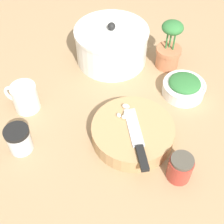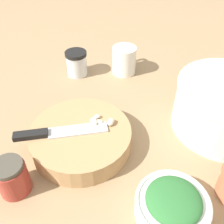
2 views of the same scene
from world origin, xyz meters
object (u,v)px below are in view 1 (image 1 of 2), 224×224
Objects in this scene: cutting_board at (133,132)px; spice_jar at (19,139)px; potted_herb at (169,49)px; herb_bowl at (184,87)px; honey_jar at (180,168)px; chef_knife at (138,142)px; stock_pot at (111,45)px; coffee_mug at (25,97)px; garlic_cloves at (125,112)px.

cutting_board is 0.33m from spice_jar.
herb_bowl is at bearing -69.16° from potted_herb.
spice_jar is 0.46m from honey_jar.
honey_jar is 0.44× the size of potted_herb.
spice_jar reaches higher than herb_bowl.
chef_knife and herb_bowl have the same top height.
honey_jar is at bearing -43.07° from chef_knife.
cutting_board is 0.92× the size of stock_pot.
coffee_mug is 0.37m from stock_pot.
stock_pot is at bearing 47.47° from coffee_mug.
potted_herb is at bearing 93.36° from honey_jar.
honey_jar reaches higher than chef_knife.
honey_jar is at bearing -5.59° from spice_jar.
honey_jar reaches higher than garlic_cloves.
spice_jar is at bearing -149.95° from herb_bowl.
potted_herb is (0.11, 0.35, 0.05)m from cutting_board.
garlic_cloves is at bearing -76.86° from stock_pot.
cutting_board is 0.18m from honey_jar.
cutting_board is at bearing 138.71° from honey_jar.
potted_herb is (-0.05, 0.14, 0.05)m from herb_bowl.
honey_jar reaches higher than herb_bowl.
chef_knife is 0.82× the size of stock_pot.
herb_bowl is at bearing -30.59° from stock_pot.
spice_jar is 0.16m from coffee_mug.
coffee_mug is at bearing -166.98° from herb_bowl.
chef_knife is at bearing -118.84° from herb_bowl.
cutting_board is 0.06m from garlic_cloves.
coffee_mug is at bearing 166.00° from cutting_board.
garlic_cloves is at bearing 98.48° from chef_knife.
stock_pot reaches higher than herb_bowl.
potted_herb is (0.46, 0.26, 0.03)m from coffee_mug.
garlic_cloves is 0.33m from potted_herb.
potted_herb reaches higher than stock_pot.
coffee_mug reaches higher than cutting_board.
stock_pot is at bearing 105.75° from cutting_board.
chef_knife is 1.50× the size of herb_bowl.
honey_jar reaches higher than cutting_board.
honey_jar is 0.54m from stock_pot.
spice_jar is at bearing -116.94° from stock_pot.
cutting_board is 1.13× the size of chef_knife.
honey_jar is 0.47m from potted_herb.
chef_knife is at bearing -21.19° from coffee_mug.
stock_pot is (0.22, 0.43, 0.02)m from spice_jar.
garlic_cloves is at bearing -139.67° from herb_bowl.
cutting_board is at bearing -58.58° from garlic_cloves.
stock_pot is at bearing 103.14° from garlic_cloves.
coffee_mug is (-0.37, 0.14, -0.01)m from chef_knife.
honey_jar is at bearing -86.64° from potted_herb.
coffee_mug reaches higher than garlic_cloves.
cutting_board is at bearing -74.25° from stock_pot.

